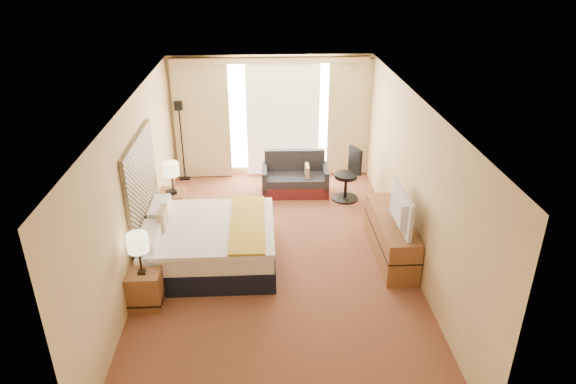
{
  "coord_description": "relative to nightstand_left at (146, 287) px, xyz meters",
  "views": [
    {
      "loc": [
        -0.21,
        -7.04,
        4.56
      ],
      "look_at": [
        0.19,
        0.4,
        1.0
      ],
      "focal_mm": 32.0,
      "sensor_mm": 36.0,
      "label": 1
    }
  ],
  "objects": [
    {
      "name": "wall_left",
      "position": [
        -0.23,
        1.05,
        1.02
      ],
      "size": [
        0.02,
        7.0,
        2.6
      ],
      "primitive_type": "cube",
      "color": "#E0C588",
      "rests_on": "ground"
    },
    {
      "name": "floor_lamp",
      "position": [
        -0.03,
        4.35,
        0.94
      ],
      "size": [
        0.22,
        0.22,
        1.72
      ],
      "color": "black",
      "rests_on": "floor"
    },
    {
      "name": "loveseat",
      "position": [
        2.32,
        3.54,
        -0.0
      ],
      "size": [
        1.35,
        0.75,
        0.83
      ],
      "rotation": [
        0.0,
        0.0,
        -0.03
      ],
      "color": "#59191B",
      "rests_on": "floor"
    },
    {
      "name": "wall_front",
      "position": [
        1.87,
        -2.45,
        1.02
      ],
      "size": [
        4.2,
        0.02,
        2.6
      ],
      "primitive_type": "cube",
      "color": "#E0C588",
      "rests_on": "ground"
    },
    {
      "name": "wall_back",
      "position": [
        1.87,
        4.55,
        1.02
      ],
      "size": [
        4.2,
        0.02,
        2.6
      ],
      "primitive_type": "cube",
      "color": "#E0C588",
      "rests_on": "ground"
    },
    {
      "name": "desk_chair",
      "position": [
        3.35,
        3.17,
        0.2
      ],
      "size": [
        0.53,
        0.53,
        1.06
      ],
      "rotation": [
        0.0,
        0.0,
        0.39
      ],
      "color": "black",
      "rests_on": "floor"
    },
    {
      "name": "lamp_right",
      "position": [
        0.04,
        2.46,
        0.73
      ],
      "size": [
        0.28,
        0.28,
        0.59
      ],
      "color": "black",
      "rests_on": "nightstand_right"
    },
    {
      "name": "television",
      "position": [
        3.65,
        0.78,
        0.72
      ],
      "size": [
        0.14,
        1.04,
        0.6
      ],
      "primitive_type": "imported",
      "rotation": [
        0.0,
        0.0,
        1.57
      ],
      "color": "black",
      "rests_on": "media_dresser"
    },
    {
      "name": "wall_right",
      "position": [
        3.97,
        1.05,
        1.02
      ],
      "size": [
        0.02,
        7.0,
        2.6
      ],
      "primitive_type": "cube",
      "color": "#E0C588",
      "rests_on": "ground"
    },
    {
      "name": "media_dresser",
      "position": [
        3.7,
        1.05,
        0.07
      ],
      "size": [
        0.5,
        1.8,
        0.7
      ],
      "primitive_type": "cube",
      "color": "brown",
      "rests_on": "floor"
    },
    {
      "name": "curtains",
      "position": [
        1.87,
        4.44,
        1.13
      ],
      "size": [
        4.12,
        0.19,
        2.56
      ],
      "color": "beige",
      "rests_on": "floor"
    },
    {
      "name": "ceiling",
      "position": [
        1.87,
        1.05,
        2.33
      ],
      "size": [
        4.2,
        7.0,
        0.02
      ],
      "primitive_type": "cube",
      "color": "white",
      "rests_on": "wall_back"
    },
    {
      "name": "tissue_box",
      "position": [
        0.06,
        0.15,
        0.33
      ],
      "size": [
        0.15,
        0.15,
        0.11
      ],
      "primitive_type": "cube",
      "rotation": [
        0.0,
        0.0,
        0.35
      ],
      "color": "#98B7EC",
      "rests_on": "nightstand_left"
    },
    {
      "name": "nightstand_right",
      "position": [
        0.0,
        2.5,
        0.0
      ],
      "size": [
        0.45,
        0.52,
        0.55
      ],
      "primitive_type": "cube",
      "color": "brown",
      "rests_on": "floor"
    },
    {
      "name": "window",
      "position": [
        2.12,
        4.52,
        1.04
      ],
      "size": [
        2.3,
        0.02,
        2.3
      ],
      "primitive_type": "cube",
      "color": "white",
      "rests_on": "wall_back"
    },
    {
      "name": "lamp_left",
      "position": [
        -0.01,
        -0.07,
        0.74
      ],
      "size": [
        0.29,
        0.29,
        0.6
      ],
      "color": "black",
      "rests_on": "nightstand_left"
    },
    {
      "name": "floor",
      "position": [
        1.87,
        1.05,
        -0.28
      ],
      "size": [
        4.2,
        7.0,
        0.02
      ],
      "primitive_type": "cube",
      "color": "maroon",
      "rests_on": "ground"
    },
    {
      "name": "bed",
      "position": [
        0.81,
        1.0,
        0.08
      ],
      "size": [
        2.0,
        1.83,
        0.97
      ],
      "color": "black",
      "rests_on": "floor"
    },
    {
      "name": "telephone",
      "position": [
        0.01,
        2.42,
        0.31
      ],
      "size": [
        0.22,
        0.2,
        0.07
      ],
      "primitive_type": "cube",
      "rotation": [
        0.0,
        0.0,
        0.4
      ],
      "color": "black",
      "rests_on": "nightstand_right"
    },
    {
      "name": "headboard",
      "position": [
        -0.19,
        1.25,
        1.01
      ],
      "size": [
        0.06,
        1.85,
        1.5
      ],
      "primitive_type": "cube",
      "color": "black",
      "rests_on": "wall_left"
    },
    {
      "name": "nightstand_left",
      "position": [
        0.0,
        0.0,
        0.0
      ],
      "size": [
        0.45,
        0.52,
        0.55
      ],
      "primitive_type": "cube",
      "color": "brown",
      "rests_on": "floor"
    }
  ]
}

